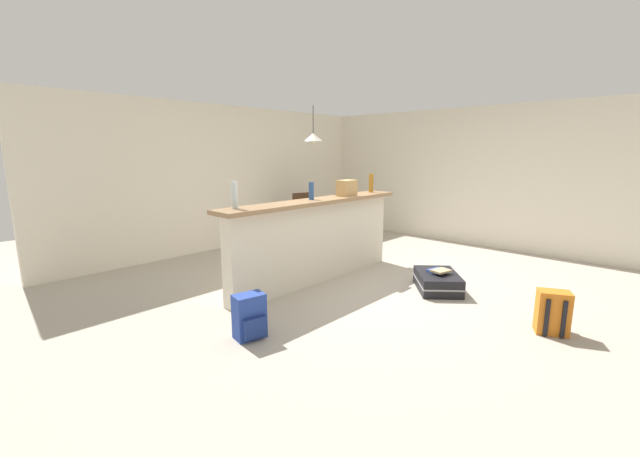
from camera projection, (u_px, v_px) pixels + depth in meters
name	position (u px, v px, depth m)	size (l,w,h in m)	color
ground_plane	(369.00, 281.00, 5.41)	(13.00, 13.00, 0.05)	#ADA393
wall_back	(234.00, 177.00, 7.21)	(6.60, 0.10, 2.50)	silver
wall_right	(453.00, 176.00, 7.55)	(0.10, 6.00, 2.50)	silver
partition_half_wall	(317.00, 243.00, 5.24)	(2.80, 0.20, 1.05)	silver
bar_countertop	(317.00, 201.00, 5.13)	(2.96, 0.40, 0.05)	#93704C
bottle_clear	(234.00, 195.00, 4.28)	(0.07, 0.07, 0.30)	silver
bottle_blue	(311.00, 191.00, 5.10)	(0.07, 0.07, 0.22)	#284C89
bottle_amber	(371.00, 183.00, 6.01)	(0.07, 0.07, 0.28)	#9E661E
grocery_bag	(347.00, 188.00, 5.52)	(0.26, 0.18, 0.22)	tan
dining_table	(317.00, 210.00, 7.31)	(1.10, 0.80, 0.74)	#4C331E
dining_chair_near_partition	(341.00, 221.00, 6.94)	(0.41, 0.41, 0.93)	#4C331E
dining_chair_far_side	(299.00, 213.00, 7.76)	(0.48, 0.48, 0.93)	#4C331E
pendant_lamp	(313.00, 137.00, 7.01)	(0.34, 0.34, 0.66)	black
suitcase_flat_black	(437.00, 281.00, 4.96)	(0.85, 0.82, 0.22)	black
backpack_blue	(250.00, 317.00, 3.66)	(0.31, 0.29, 0.42)	#233D93
backpack_orange	(552.00, 313.00, 3.76)	(0.32, 0.33, 0.42)	orange
book_stack	(439.00, 271.00, 4.93)	(0.30, 0.29, 0.06)	#334C99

